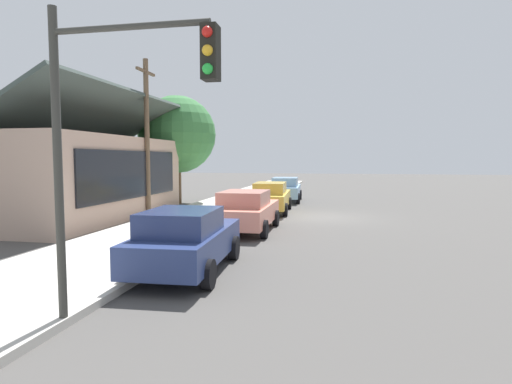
% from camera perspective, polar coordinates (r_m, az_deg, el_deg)
% --- Properties ---
extents(ground_plane, '(120.00, 120.00, 0.00)m').
position_cam_1_polar(ground_plane, '(20.46, 8.77, -3.38)').
color(ground_plane, '#4C4947').
extents(sidewalk_curb, '(60.00, 4.20, 0.16)m').
position_cam_1_polar(sidewalk_curb, '(21.44, -6.37, -2.78)').
color(sidewalk_curb, beige).
rests_on(sidewalk_curb, ground).
extents(car_navy, '(4.44, 2.17, 1.59)m').
position_cam_1_polar(car_navy, '(10.51, -9.49, -6.40)').
color(car_navy, navy).
rests_on(car_navy, ground).
extents(car_coral, '(4.56, 2.09, 1.59)m').
position_cam_1_polar(car_coral, '(16.13, -1.32, -2.52)').
color(car_coral, '#EA8C75').
rests_on(car_coral, ground).
extents(car_mustard, '(4.96, 2.12, 1.59)m').
position_cam_1_polar(car_mustard, '(21.84, 2.04, -0.68)').
color(car_mustard, gold).
rests_on(car_mustard, ground).
extents(car_skyblue, '(4.66, 2.18, 1.59)m').
position_cam_1_polar(car_skyblue, '(27.55, 4.04, 0.39)').
color(car_skyblue, '#8CB7E0').
rests_on(car_skyblue, ground).
extents(storefront_building, '(11.43, 7.69, 5.90)m').
position_cam_1_polar(storefront_building, '(21.79, -24.89, 2.14)').
color(storefront_building, tan).
rests_on(storefront_building, ground).
extents(shade_tree, '(4.76, 4.76, 6.68)m').
position_cam_1_polar(shade_tree, '(26.64, -10.66, 7.66)').
color(shade_tree, brown).
rests_on(shade_tree, ground).
extents(traffic_light_main, '(0.37, 2.79, 5.20)m').
position_cam_1_polar(traffic_light_main, '(6.99, -18.47, 10.00)').
color(traffic_light_main, '#383833').
rests_on(traffic_light_main, ground).
extents(utility_pole_wooden, '(1.80, 0.24, 7.50)m').
position_cam_1_polar(utility_pole_wooden, '(20.89, -14.58, 7.49)').
color(utility_pole_wooden, brown).
rests_on(utility_pole_wooden, ground).
extents(fire_hydrant_red, '(0.22, 0.22, 0.71)m').
position_cam_1_polar(fire_hydrant_red, '(19.69, -3.71, -2.18)').
color(fire_hydrant_red, red).
rests_on(fire_hydrant_red, sidewalk_curb).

